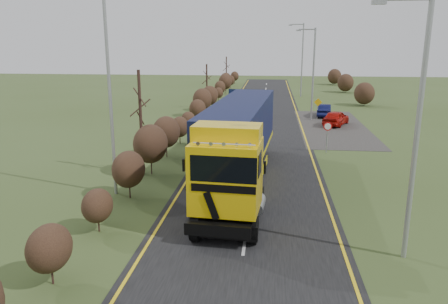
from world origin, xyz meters
The scene contains 14 objects.
ground centered at (0.00, 0.00, 0.00)m, with size 160.00×160.00×0.00m, color #37491F.
road centered at (0.00, 10.00, 0.01)m, with size 8.00×120.00×0.02m, color black.
layby centered at (6.50, 20.00, 0.01)m, with size 6.00×18.00×0.02m, color #2C2A27.
lane_markings centered at (0.00, 9.69, 0.03)m, with size 7.52×116.00×0.01m.
hedgerow centered at (-6.00, 7.89, 1.62)m, with size 2.24×102.04×6.05m.
lorry centered at (-0.80, 2.85, 2.52)m, with size 3.71×16.11×4.44m.
car_red_hatchback centered at (6.89, 20.80, 0.68)m, with size 1.62×4.02×1.37m, color #AD0F08.
car_blue_sedan centered at (6.34, 25.70, 0.64)m, with size 1.36×3.89×1.28m, color #0A0D37.
streetlight_near centered at (5.69, -4.91, 4.98)m, with size 1.92×0.18×9.04m.
streetlight_mid centered at (4.76, 23.37, 4.85)m, with size 1.88×0.18×8.81m.
streetlight_far centered at (4.88, 42.29, 5.51)m, with size 2.11×0.20×9.95m.
left_pole centered at (-6.92, 0.55, 4.99)m, with size 0.16×0.16×9.99m, color #949799.
speed_sign centered at (4.83, 10.35, 1.50)m, with size 0.60×0.10×2.17m.
warning_board centered at (5.52, 23.94, 1.30)m, with size 0.80×0.11×2.11m.
Camera 1 is at (0.86, -19.92, 7.60)m, focal length 35.00 mm.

